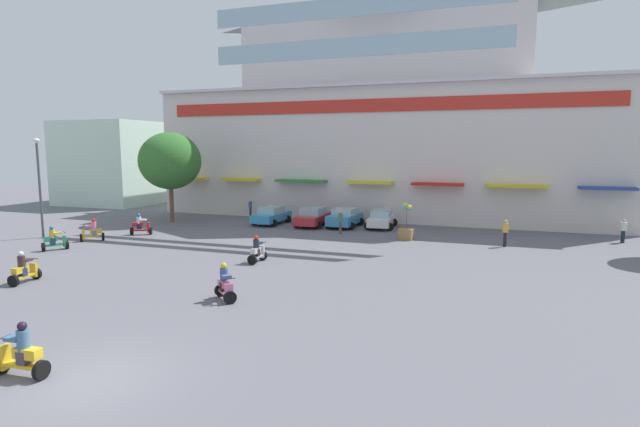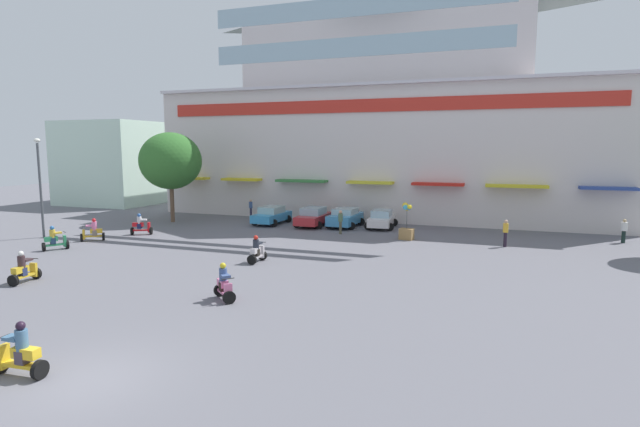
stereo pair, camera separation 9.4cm
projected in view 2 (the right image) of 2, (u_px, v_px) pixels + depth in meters
name	position (u px, v px, depth m)	size (l,w,h in m)	color
ground_plane	(285.00, 269.00, 25.32)	(128.00, 128.00, 0.00)	slate
colonial_building	(387.00, 118.00, 46.12)	(39.48, 17.99, 20.40)	silver
flank_building_left	(124.00, 163.00, 56.06)	(9.69, 11.50, 8.89)	silver
plaza_tree_0	(171.00, 161.00, 40.81)	(5.03, 4.99, 7.36)	brown
parked_car_0	(272.00, 215.00, 40.20)	(2.43, 4.12, 1.44)	#3491CC
parked_car_1	(313.00, 217.00, 39.21)	(2.41, 4.32, 1.48)	#B4282D
parked_car_2	(345.00, 217.00, 38.72)	(2.52, 3.96, 1.47)	#3D89BE
parked_car_3	(382.00, 219.00, 38.18)	(2.39, 3.93, 1.41)	silver
scooter_rider_0	(257.00, 251.00, 26.77)	(0.56, 1.33, 1.49)	black
scooter_rider_1	(55.00, 240.00, 30.02)	(1.19, 1.48, 1.48)	black
scooter_rider_2	(93.00, 232.00, 32.97)	(1.44, 1.34, 1.50)	black
scooter_rider_3	(224.00, 285.00, 20.16)	(1.33, 1.26, 1.53)	black
scooter_rider_4	(141.00, 226.00, 35.34)	(1.52, 1.09, 1.51)	black
scooter_rider_7	(24.00, 270.00, 22.74)	(0.71, 1.54, 1.50)	black
scooter_rider_9	(20.00, 354.00, 13.41)	(1.50, 0.62, 1.55)	black
pedestrian_0	(506.00, 231.00, 30.92)	(0.46, 0.46, 1.70)	#271C2A
pedestrian_1	(340.00, 220.00, 35.54)	(0.45, 0.45, 1.71)	#504D38
pedestrian_2	(624.00, 230.00, 32.21)	(0.52, 0.52, 1.57)	black
pedestrian_3	(251.00, 207.00, 43.58)	(0.36, 0.36, 1.64)	#29263E
streetlamp_near	(40.00, 180.00, 33.77)	(0.40, 0.40, 6.74)	#474C51
balloon_vendor_cart	(407.00, 222.00, 33.34)	(0.99, 0.85, 2.52)	#9D7846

